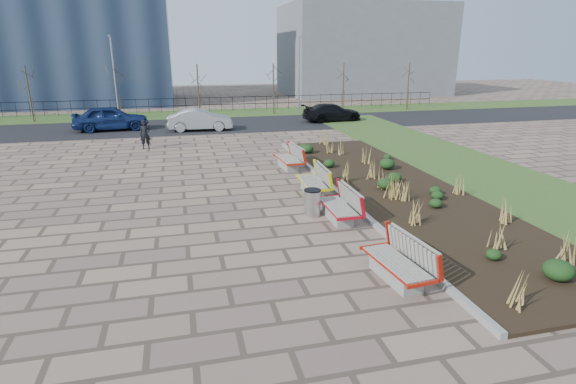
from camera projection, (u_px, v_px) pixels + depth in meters
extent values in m
plane|color=#836B5A|center=(258.00, 266.00, 11.15)|extent=(120.00, 120.00, 0.00)
cube|color=black|center=(396.00, 189.00, 17.17)|extent=(4.50, 18.00, 0.10)
cube|color=gray|center=(339.00, 193.00, 16.64)|extent=(0.16, 18.00, 0.15)
cube|color=#33511E|center=(503.00, 181.00, 18.25)|extent=(5.00, 38.00, 0.04)
cube|color=#33511E|center=(199.00, 114.00, 37.06)|extent=(80.00, 5.00, 0.04)
cube|color=black|center=(203.00, 126.00, 31.51)|extent=(80.00, 7.00, 0.02)
cylinder|color=#B2B2B7|center=(312.00, 203.00, 14.41)|extent=(0.53, 0.53, 0.87)
imported|color=black|center=(145.00, 134.00, 24.07)|extent=(0.59, 0.41, 1.55)
imported|color=navy|center=(111.00, 118.00, 29.48)|extent=(4.85, 2.25, 1.61)
imported|color=gray|center=(200.00, 120.00, 29.45)|extent=(4.26, 1.72, 1.38)
imported|color=black|center=(332.00, 112.00, 33.28)|extent=(4.56, 2.22, 1.28)
cube|color=slate|center=(362.00, 50.00, 53.00)|extent=(18.00, 12.00, 10.00)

